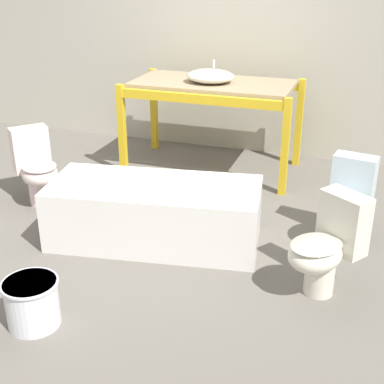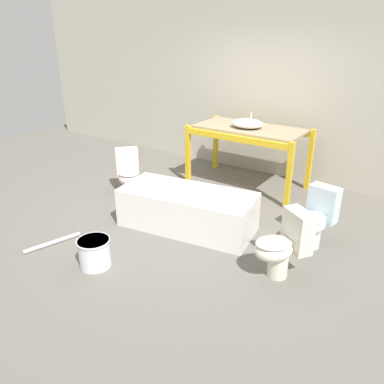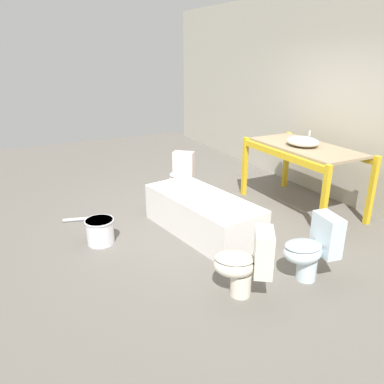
% 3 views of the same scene
% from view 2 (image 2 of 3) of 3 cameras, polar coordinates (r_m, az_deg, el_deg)
% --- Properties ---
extents(ground_plane, '(12.00, 12.00, 0.00)m').
position_cam_2_polar(ground_plane, '(5.19, 0.47, -3.38)').
color(ground_plane, '#666059').
extents(warehouse_wall_rear, '(10.80, 0.08, 3.20)m').
position_cam_2_polar(warehouse_wall_rear, '(6.55, 11.53, 16.43)').
color(warehouse_wall_rear, '#B2AD9E').
rests_on(warehouse_wall_rear, ground_plane).
extents(shelving_rack, '(1.79, 0.94, 0.97)m').
position_cam_2_polar(shelving_rack, '(5.97, 8.67, 8.46)').
color(shelving_rack, gold).
rests_on(shelving_rack, ground_plane).
extents(sink_basin, '(0.50, 0.42, 0.21)m').
position_cam_2_polar(sink_basin, '(5.88, 8.43, 10.30)').
color(sink_basin, silver).
rests_on(sink_basin, shelving_rack).
extents(bathtub_main, '(1.78, 0.98, 0.50)m').
position_cam_2_polar(bathtub_main, '(4.74, -0.71, -2.26)').
color(bathtub_main, white).
rests_on(bathtub_main, ground_plane).
extents(toilet_near, '(0.64, 0.62, 0.70)m').
position_cam_2_polar(toilet_near, '(5.74, -9.65, 2.87)').
color(toilet_near, silver).
rests_on(toilet_near, ground_plane).
extents(toilet_far, '(0.59, 0.65, 0.70)m').
position_cam_2_polar(toilet_far, '(3.90, 13.69, -7.80)').
color(toilet_far, silver).
rests_on(toilet_far, ground_plane).
extents(toilet_extra, '(0.42, 0.61, 0.70)m').
position_cam_2_polar(toilet_extra, '(4.53, 18.27, -3.76)').
color(toilet_extra, silver).
rests_on(toilet_extra, ground_plane).
extents(bucket_white, '(0.35, 0.35, 0.31)m').
position_cam_2_polar(bucket_white, '(4.16, -14.63, -8.87)').
color(bucket_white, silver).
rests_on(bucket_white, ground_plane).
extents(loose_pipe, '(0.23, 0.66, 0.05)m').
position_cam_2_polar(loose_pipe, '(4.77, -20.50, -7.24)').
color(loose_pipe, '#B7B7BC').
rests_on(loose_pipe, ground_plane).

